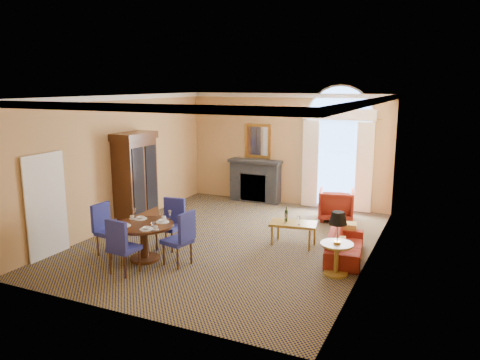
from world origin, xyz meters
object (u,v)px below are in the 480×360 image
at_px(armchair, 336,205).
at_px(coffee_table, 293,224).
at_px(armoire, 135,180).
at_px(dining_table, 144,233).
at_px(side_table, 337,236).
at_px(sofa, 345,245).

height_order(armchair, coffee_table, coffee_table).
relative_size(armoire, dining_table, 1.94).
bearing_deg(coffee_table, dining_table, -149.07).
bearing_deg(armchair, side_table, 91.45).
relative_size(armoire, armchair, 2.59).
xyz_separation_m(dining_table, coffee_table, (2.41, 2.09, -0.09)).
distance_m(sofa, coffee_table, 1.24).
bearing_deg(coffee_table, sofa, -22.91).
height_order(armoire, sofa, armoire).
xyz_separation_m(armoire, coffee_table, (4.08, 0.13, -0.65)).
distance_m(armoire, dining_table, 2.63).
distance_m(coffee_table, side_table, 1.77).
relative_size(armoire, coffee_table, 2.13).
bearing_deg(coffee_table, armoire, 171.83).
bearing_deg(dining_table, side_table, 13.27).
height_order(dining_table, side_table, side_table).
xyz_separation_m(armoire, dining_table, (1.67, -1.96, -0.56)).
relative_size(armoire, sofa, 1.33).
relative_size(coffee_table, side_table, 0.92).
xyz_separation_m(dining_table, side_table, (3.65, 0.86, 0.18)).
bearing_deg(sofa, coffee_table, 69.06).
xyz_separation_m(armchair, coffee_table, (-0.40, -2.30, 0.06)).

